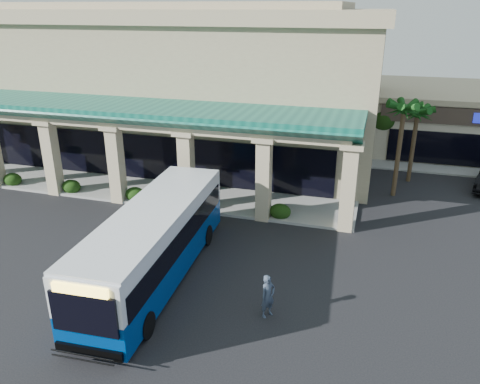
% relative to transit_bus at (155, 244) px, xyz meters
% --- Properties ---
extents(ground, '(110.00, 110.00, 0.00)m').
position_rel_transit_bus_xyz_m(ground, '(1.49, 1.98, -1.63)').
color(ground, black).
extents(main_building, '(30.80, 14.80, 11.35)m').
position_rel_transit_bus_xyz_m(main_building, '(-6.51, 17.98, 4.04)').
color(main_building, tan).
rests_on(main_building, ground).
extents(arcade, '(30.00, 6.20, 5.70)m').
position_rel_transit_bus_xyz_m(arcade, '(-6.51, 8.78, 1.22)').
color(arcade, '#0E5749').
rests_on(arcade, ground).
extents(palm_0, '(2.40, 2.40, 6.60)m').
position_rel_transit_bus_xyz_m(palm_0, '(9.99, 12.98, 1.67)').
color(palm_0, '#103B0F').
rests_on(palm_0, ground).
extents(palm_1, '(2.40, 2.40, 5.80)m').
position_rel_transit_bus_xyz_m(palm_1, '(10.99, 15.98, 1.27)').
color(palm_1, '#103B0F').
rests_on(palm_1, ground).
extents(broadleaf_tree, '(2.60, 2.60, 4.81)m').
position_rel_transit_bus_xyz_m(broadleaf_tree, '(8.99, 20.98, 0.77)').
color(broadleaf_tree, black).
rests_on(broadleaf_tree, ground).
extents(transit_bus, '(3.35, 11.82, 3.27)m').
position_rel_transit_bus_xyz_m(transit_bus, '(0.00, 0.00, 0.00)').
color(transit_bus, navy).
rests_on(transit_bus, ground).
extents(pedestrian, '(0.71, 0.76, 1.75)m').
position_rel_transit_bus_xyz_m(pedestrian, '(5.29, -1.30, -0.76)').
color(pedestrian, '#364253').
rests_on(pedestrian, ground).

